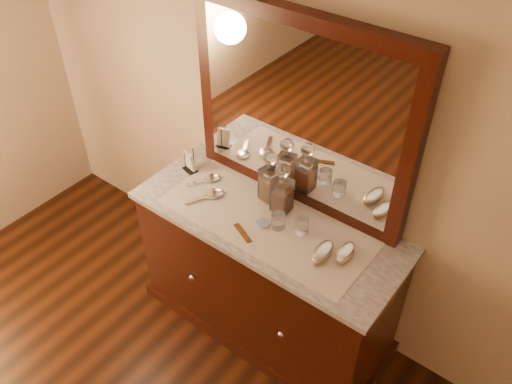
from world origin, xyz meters
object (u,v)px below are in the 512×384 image
(comb, at_px, (243,233))
(brush_far, at_px, (345,253))
(napkin_rack, at_px, (190,162))
(decanter_left, at_px, (270,181))
(hand_mirror_outer, at_px, (209,179))
(pin_dish, at_px, (263,223))
(dresser_cabinet, at_px, (267,276))
(mirror_frame, at_px, (300,114))
(hand_mirror_inner, at_px, (211,195))
(brush_near, at_px, (322,253))
(decanter_right, at_px, (282,193))

(comb, xyz_separation_m, brush_far, (0.47, 0.18, 0.02))
(napkin_rack, height_order, decanter_left, decanter_left)
(hand_mirror_outer, bearing_deg, pin_dish, -12.56)
(dresser_cabinet, xyz_separation_m, pin_dish, (0.00, -0.05, 0.45))
(mirror_frame, height_order, decanter_left, mirror_frame)
(mirror_frame, bearing_deg, dresser_cabinet, -90.00)
(dresser_cabinet, distance_m, napkin_rack, 0.77)
(dresser_cabinet, height_order, hand_mirror_inner, hand_mirror_inner)
(brush_near, height_order, hand_mirror_inner, brush_near)
(napkin_rack, bearing_deg, hand_mirror_inner, -22.46)
(dresser_cabinet, relative_size, pin_dish, 19.16)
(hand_mirror_outer, height_order, hand_mirror_inner, hand_mirror_inner)
(brush_near, bearing_deg, decanter_left, 157.41)
(pin_dish, relative_size, brush_far, 0.47)
(dresser_cabinet, relative_size, napkin_rack, 10.20)
(dresser_cabinet, xyz_separation_m, comb, (-0.04, -0.16, 0.45))
(comb, xyz_separation_m, brush_near, (0.39, 0.11, 0.02))
(napkin_rack, distance_m, hand_mirror_inner, 0.27)
(decanter_left, bearing_deg, comb, -79.87)
(brush_far, bearing_deg, napkin_rack, 177.63)
(comb, height_order, decanter_left, decanter_left)
(napkin_rack, height_order, hand_mirror_inner, napkin_rack)
(napkin_rack, relative_size, hand_mirror_outer, 0.70)
(decanter_left, distance_m, brush_near, 0.49)
(pin_dish, bearing_deg, mirror_frame, 90.34)
(decanter_left, distance_m, decanter_right, 0.11)
(dresser_cabinet, xyz_separation_m, napkin_rack, (-0.59, 0.06, 0.50))
(decanter_left, xyz_separation_m, brush_far, (0.53, -0.12, -0.09))
(napkin_rack, distance_m, brush_far, 1.03)
(mirror_frame, distance_m, hand_mirror_outer, 0.69)
(decanter_right, bearing_deg, hand_mirror_inner, -158.88)
(pin_dish, xyz_separation_m, hand_mirror_outer, (-0.45, 0.10, 0.00))
(napkin_rack, xyz_separation_m, decanter_left, (0.50, 0.08, 0.06))
(comb, relative_size, hand_mirror_outer, 0.73)
(brush_far, bearing_deg, brush_near, -143.14)
(mirror_frame, height_order, hand_mirror_outer, mirror_frame)
(pin_dish, distance_m, brush_far, 0.44)
(comb, relative_size, brush_far, 0.92)
(hand_mirror_outer, bearing_deg, napkin_rack, 177.67)
(dresser_cabinet, bearing_deg, brush_far, 1.98)
(dresser_cabinet, relative_size, hand_mirror_inner, 6.21)
(comb, relative_size, decanter_left, 0.48)
(brush_near, bearing_deg, napkin_rack, 173.51)
(brush_far, bearing_deg, mirror_frame, 152.35)
(pin_dish, distance_m, brush_near, 0.35)
(decanter_left, xyz_separation_m, brush_near, (0.44, -0.18, -0.09))
(dresser_cabinet, height_order, decanter_left, decanter_left)
(decanter_left, xyz_separation_m, hand_mirror_inner, (-0.26, -0.18, -0.11))
(brush_near, relative_size, hand_mirror_inner, 0.76)
(decanter_right, bearing_deg, dresser_cabinet, -98.70)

